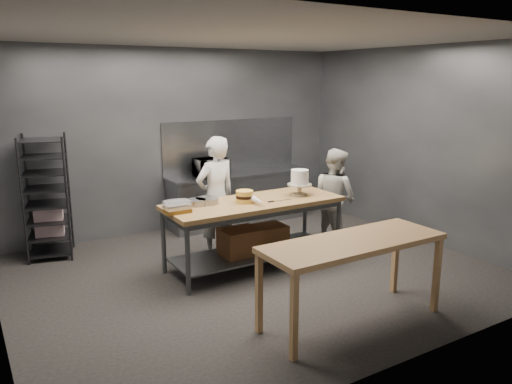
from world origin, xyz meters
TOP-DOWN VIEW (x-y plane):
  - ground at (0.00, 0.00)m, footprint 6.00×6.00m
  - back_wall at (0.00, 2.50)m, footprint 6.00×0.04m
  - work_table at (0.12, 0.24)m, footprint 2.40×0.90m
  - near_counter at (0.17, -1.65)m, footprint 2.00×0.70m
  - back_counter at (1.00, 2.18)m, footprint 2.60×0.60m
  - splashback_panel at (1.00, 2.48)m, footprint 2.60×0.02m
  - speed_rack at (-2.17, 2.10)m, footprint 0.74×0.77m
  - chef_behind at (-0.12, 0.88)m, footprint 0.68×0.50m
  - chef_right at (1.64, 0.39)m, footprint 0.64×0.78m
  - microwave at (0.44, 2.18)m, footprint 0.54×0.37m
  - frosted_cake_stand at (0.83, 0.19)m, footprint 0.34×0.34m
  - layer_cake at (-0.03, 0.22)m, footprint 0.23×0.23m
  - cake_pans at (-0.67, 0.44)m, footprint 0.72×0.34m
  - piping_bag at (0.04, 0.05)m, footprint 0.13×0.38m
  - offset_spatula at (0.36, 0.05)m, footprint 0.36×0.02m
  - pastry_clamshells at (-0.96, 0.27)m, footprint 0.36×0.35m

SIDE VIEW (x-z plane):
  - ground at x=0.00m, z-range 0.00..0.00m
  - back_counter at x=1.00m, z-range 0.00..0.90m
  - work_table at x=0.12m, z-range 0.11..1.03m
  - chef_right at x=1.64m, z-range 0.00..1.49m
  - near_counter at x=0.17m, z-range 0.36..1.26m
  - speed_rack at x=-2.17m, z-range -0.02..1.73m
  - chef_behind at x=-0.12m, z-range 0.00..1.73m
  - offset_spatula at x=0.36m, z-range 0.92..0.93m
  - cake_pans at x=-0.67m, z-range 0.92..0.99m
  - pastry_clamshells at x=-0.96m, z-range 0.92..1.03m
  - piping_bag at x=0.04m, z-range 0.92..1.04m
  - layer_cake at x=-0.03m, z-range 0.92..1.08m
  - microwave at x=0.44m, z-range 0.90..1.20m
  - frosted_cake_stand at x=0.83m, z-range 0.97..1.32m
  - splashback_panel at x=1.00m, z-range 0.90..1.80m
  - back_wall at x=0.00m, z-range 0.00..3.00m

